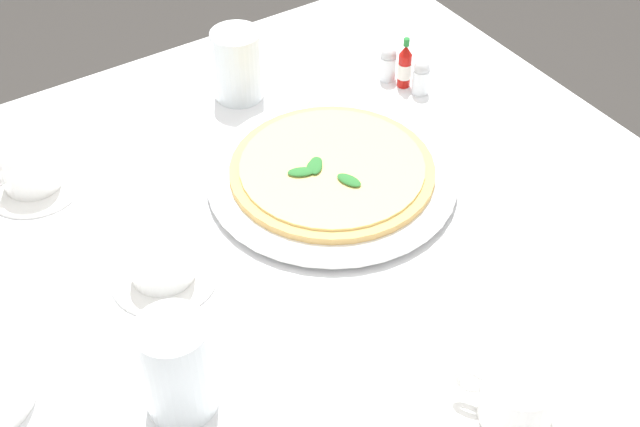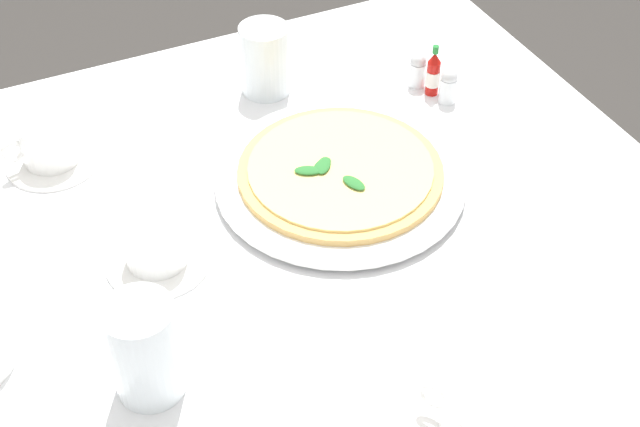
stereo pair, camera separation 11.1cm
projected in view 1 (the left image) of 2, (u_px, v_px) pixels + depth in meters
The scene contains 11 objects.
dining_table at pixel (308, 340), 1.15m from camera, with size 1.08×1.08×0.72m.
pizza_plate at pixel (332, 177), 1.18m from camera, with size 0.34×0.34×0.02m.
pizza at pixel (332, 169), 1.17m from camera, with size 0.27×0.27×0.02m.
coffee_cup_near_left at pixel (516, 401), 0.89m from camera, with size 0.13×0.13×0.07m.
coffee_cup_left_edge at pixel (29, 169), 1.16m from camera, with size 0.13×0.13×0.07m.
coffee_cup_far_right at pixel (161, 259), 1.04m from camera, with size 0.13×0.13×0.07m.
water_glass_right_edge at pixel (178, 372), 0.89m from camera, with size 0.08×0.08×0.12m.
water_glass_near_right at pixel (238, 68), 1.30m from camera, with size 0.07×0.07×0.11m.
hot_sauce_bottle at pixel (405, 67), 1.33m from camera, with size 0.02×0.02×0.08m.
salt_shaker at pixel (388, 65), 1.35m from camera, with size 0.03×0.03×0.06m.
pepper_shaker at pixel (421, 78), 1.32m from camera, with size 0.03×0.03×0.06m.
Camera 1 is at (-0.62, 0.39, 1.50)m, focal length 49.43 mm.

